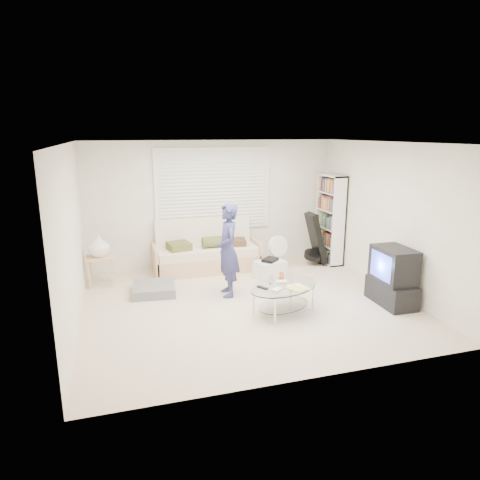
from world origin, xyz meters
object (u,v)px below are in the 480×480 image
object	(u,v)px
futon_sofa	(206,254)
tv_unit	(393,277)
bookshelf	(330,219)
coffee_table	(283,291)

from	to	relation	value
futon_sofa	tv_unit	size ratio (longest dim) A/B	2.24
tv_unit	futon_sofa	bearing A→B (deg)	133.85
futon_sofa	tv_unit	world-z (taller)	futon_sofa
futon_sofa	bookshelf	size ratio (longest dim) A/B	1.13
futon_sofa	coffee_table	bearing A→B (deg)	-74.48
tv_unit	coffee_table	distance (m)	1.78
tv_unit	coffee_table	world-z (taller)	tv_unit
tv_unit	coffee_table	size ratio (longest dim) A/B	0.67
futon_sofa	bookshelf	bearing A→B (deg)	-4.48
tv_unit	bookshelf	bearing A→B (deg)	86.93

